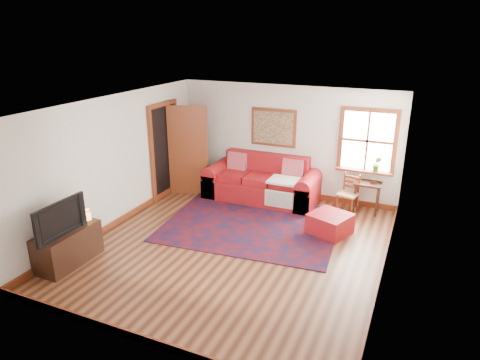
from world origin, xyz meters
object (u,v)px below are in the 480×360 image
at_px(side_table, 368,188).
at_px(ladder_back_chair, 349,192).
at_px(red_leather_sofa, 262,185).
at_px(red_ottoman, 330,224).
at_px(media_cabinet, 68,246).

distance_m(side_table, ladder_back_chair, 0.39).
distance_m(red_leather_sofa, ladder_back_chair, 1.92).
bearing_deg(ladder_back_chair, red_ottoman, -96.39).
bearing_deg(ladder_back_chair, red_leather_sofa, -179.13).
bearing_deg(red_leather_sofa, red_ottoman, -31.80).
height_order(red_ottoman, side_table, side_table).
height_order(red_leather_sofa, ladder_back_chair, red_leather_sofa).
bearing_deg(media_cabinet, ladder_back_chair, 46.18).
bearing_deg(side_table, ladder_back_chair, -156.75).
relative_size(red_ottoman, media_cabinet, 0.62).
relative_size(red_leather_sofa, ladder_back_chair, 3.04).
bearing_deg(red_ottoman, media_cabinet, -122.16).
bearing_deg(ladder_back_chair, media_cabinet, -133.82).
relative_size(side_table, ladder_back_chair, 0.79).
relative_size(red_leather_sofa, red_ottoman, 3.71).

